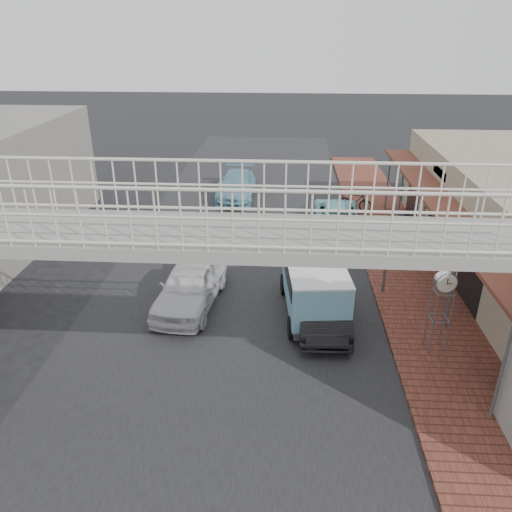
# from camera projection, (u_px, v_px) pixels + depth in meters

# --- Properties ---
(ground) EXTENTS (120.00, 120.00, 0.00)m
(ground) POSITION_uv_depth(u_px,v_px,m) (225.00, 339.00, 15.33)
(ground) COLOR black
(ground) RESTS_ON ground
(road_strip) EXTENTS (10.00, 60.00, 0.01)m
(road_strip) POSITION_uv_depth(u_px,v_px,m) (225.00, 339.00, 15.33)
(road_strip) COLOR black
(road_strip) RESTS_ON ground
(sidewalk) EXTENTS (3.00, 40.00, 0.10)m
(sidewalk) POSITION_uv_depth(u_px,v_px,m) (417.00, 296.00, 17.66)
(sidewalk) COLOR brown
(sidewalk) RESTS_ON ground
(footbridge) EXTENTS (16.40, 2.40, 6.34)m
(footbridge) POSITION_uv_depth(u_px,v_px,m) (198.00, 322.00, 10.37)
(footbridge) COLOR gray
(footbridge) RESTS_ON ground
(white_hatchback) EXTENTS (2.27, 4.60, 1.51)m
(white_hatchback) POSITION_uv_depth(u_px,v_px,m) (190.00, 285.00, 16.94)
(white_hatchback) COLOR silver
(white_hatchback) RESTS_ON ground
(dark_sedan) EXTENTS (1.69, 4.48, 1.46)m
(dark_sedan) POSITION_uv_depth(u_px,v_px,m) (321.00, 300.00, 16.05)
(dark_sedan) COLOR black
(dark_sedan) RESTS_ON ground
(angkot_curb) EXTENTS (2.25, 4.60, 1.26)m
(angkot_curb) POSITION_uv_depth(u_px,v_px,m) (336.00, 213.00, 23.64)
(angkot_curb) COLOR #7DCDD8
(angkot_curb) RESTS_ON ground
(angkot_far) EXTENTS (1.99, 4.79, 1.38)m
(angkot_far) POSITION_uv_depth(u_px,v_px,m) (237.00, 186.00, 27.47)
(angkot_far) COLOR #67A0B2
(angkot_far) RESTS_ON ground
(angkot_van) EXTENTS (2.19, 4.19, 1.98)m
(angkot_van) POSITION_uv_depth(u_px,v_px,m) (314.00, 281.00, 16.08)
(angkot_van) COLOR black
(angkot_van) RESTS_ON ground
(motorcycle_near) EXTENTS (1.78, 0.81, 0.90)m
(motorcycle_near) POSITION_uv_depth(u_px,v_px,m) (374.00, 230.00, 21.97)
(motorcycle_near) COLOR black
(motorcycle_near) RESTS_ON sidewalk
(motorcycle_far) EXTENTS (1.80, 1.02, 1.04)m
(motorcycle_far) POSITION_uv_depth(u_px,v_px,m) (355.00, 201.00, 25.27)
(motorcycle_far) COLOR black
(motorcycle_far) RESTS_ON sidewalk
(street_clock) EXTENTS (0.64, 0.53, 2.56)m
(street_clock) POSITION_uv_depth(u_px,v_px,m) (445.00, 286.00, 13.79)
(street_clock) COLOR #59595B
(street_clock) RESTS_ON sidewalk
(arrow_sign) EXTENTS (1.81, 1.21, 2.99)m
(arrow_sign) POSITION_uv_depth(u_px,v_px,m) (410.00, 227.00, 16.98)
(arrow_sign) COLOR #59595B
(arrow_sign) RESTS_ON sidewalk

